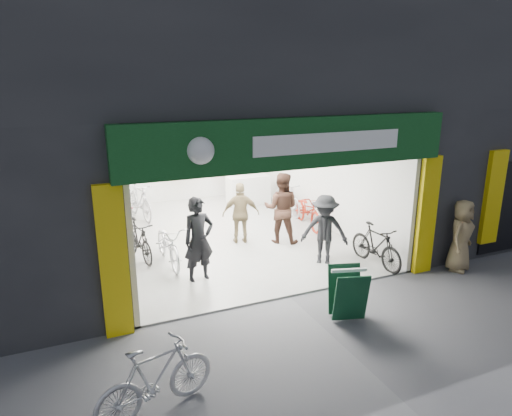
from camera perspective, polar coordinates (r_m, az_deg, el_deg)
ground at (r=9.18m, az=4.26°, el=-11.04°), size 60.00×60.00×0.00m
building at (r=13.09m, az=-2.18°, el=16.68°), size 17.00×10.27×8.00m
bike_left_front at (r=10.66m, az=-10.90°, el=-4.46°), size 0.70×1.87×0.98m
bike_left_midfront at (r=11.06m, az=-14.43°, el=-3.91°), size 0.74×1.69×0.98m
bike_left_midback at (r=12.84m, az=-16.36°, el=-1.41°), size 0.87×1.83×0.93m
bike_left_back at (r=14.22m, az=-14.35°, el=0.91°), size 0.86×1.98×1.15m
bike_right_front at (r=10.72m, az=14.78°, el=-4.59°), size 0.57×1.67×0.98m
bike_right_mid at (r=13.14m, az=6.53°, el=-0.29°), size 0.94×1.96×0.99m
bike_right_back at (r=14.28m, az=3.83°, el=1.24°), size 0.51×1.76×1.05m
parked_bike at (r=6.31m, az=-12.44°, el=-20.11°), size 1.70×0.86×0.99m
customer_a at (r=9.55m, az=-7.17°, el=-4.01°), size 0.73×0.54×1.83m
customer_b at (r=11.68m, az=3.18°, el=-0.06°), size 1.14×1.08×1.87m
customer_c at (r=10.47m, az=8.57°, el=-2.78°), size 1.22×1.12×1.65m
customer_d at (r=11.65m, az=-1.90°, el=-0.73°), size 1.02×0.64×1.62m
pedestrian_near at (r=11.04m, az=24.25°, el=-3.15°), size 0.94×0.80×1.62m
sandwich_board at (r=8.36m, az=11.39°, el=-10.29°), size 0.74×0.76×0.92m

